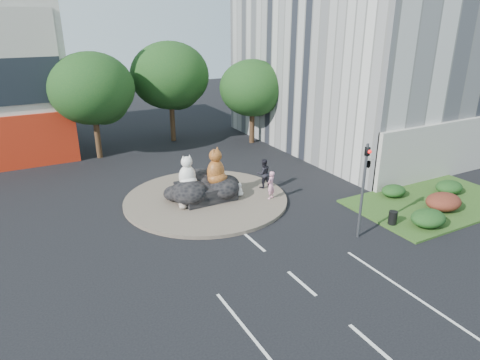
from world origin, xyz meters
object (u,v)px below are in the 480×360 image
object	(u,v)px
kitten_white	(239,189)
litter_bin	(393,218)
cat_tabby	(216,166)
kitten_calico	(182,201)
cat_white	(187,171)
pedestrian_dark	(263,173)
pedestrian_pink	(271,185)

from	to	relation	value
kitten_white	litter_bin	xyz separation A→B (m)	(5.54, -7.24, -0.14)
cat_tabby	kitten_white	bearing A→B (deg)	-52.40
kitten_calico	kitten_white	distance (m)	3.81
kitten_white	cat_tabby	bearing A→B (deg)	125.82
cat_white	pedestrian_dark	bearing A→B (deg)	-3.75
kitten_white	litter_bin	world-z (taller)	kitten_white
pedestrian_pink	pedestrian_dark	size ratio (longest dim) A/B	0.90
kitten_calico	pedestrian_dark	xyz separation A→B (m)	(5.84, 0.61, 0.52)
cat_tabby	pedestrian_dark	xyz separation A→B (m)	(3.39, -0.01, -1.07)
pedestrian_pink	litter_bin	xyz separation A→B (m)	(4.04, -5.96, -0.58)
litter_bin	pedestrian_dark	bearing A→B (deg)	114.38
cat_white	pedestrian_dark	world-z (taller)	cat_white
pedestrian_pink	cat_white	bearing A→B (deg)	-55.63
cat_tabby	kitten_calico	xyz separation A→B (m)	(-2.45, -0.63, -1.59)
kitten_calico	pedestrian_pink	world-z (taller)	pedestrian_pink
cat_white	kitten_white	xyz separation A→B (m)	(3.06, -0.85, -1.46)
kitten_calico	kitten_white	world-z (taller)	kitten_calico
pedestrian_pink	pedestrian_dark	bearing A→B (deg)	-137.60
cat_tabby	pedestrian_dark	bearing A→B (deg)	-32.29
kitten_calico	pedestrian_dark	bearing A→B (deg)	44.87
pedestrian_dark	litter_bin	bearing A→B (deg)	116.98
cat_white	litter_bin	size ratio (longest dim) A/B	2.67
kitten_calico	pedestrian_pink	size ratio (longest dim) A/B	0.51
cat_white	pedestrian_dark	xyz separation A→B (m)	(5.10, -0.36, -0.92)
pedestrian_dark	kitten_white	bearing A→B (deg)	16.06
cat_tabby	pedestrian_dark	world-z (taller)	cat_tabby
cat_tabby	kitten_white	xyz separation A→B (m)	(1.35, -0.50, -1.61)
litter_bin	cat_tabby	bearing A→B (deg)	131.67
kitten_white	litter_bin	bearing A→B (deg)	-86.42
pedestrian_pink	litter_bin	distance (m)	7.22
kitten_calico	kitten_white	xyz separation A→B (m)	(3.81, 0.12, -0.02)
cat_white	cat_tabby	size ratio (longest dim) A/B	0.87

